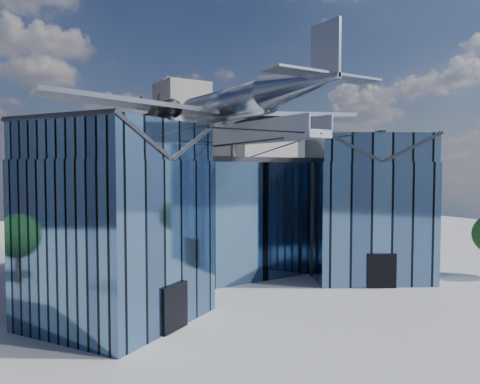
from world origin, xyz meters
TOP-DOWN VIEW (x-y plane):
  - ground_plane at (0.00, 0.00)m, footprint 120.00×120.00m
  - museum at (0.00, 5.82)m, footprint 32.88×24.50m
  - bg_towers at (1.45, 50.49)m, footprint 77.00×24.50m
  - tree_side_e at (22.32, 8.49)m, footprint 4.19×4.19m

SIDE VIEW (x-z plane):
  - ground_plane at x=0.00m, z-range 0.00..0.00m
  - tree_side_e at x=22.32m, z-range 0.89..5.91m
  - museum at x=0.00m, z-range -3.26..14.34m
  - bg_towers at x=1.45m, z-range -2.99..23.01m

